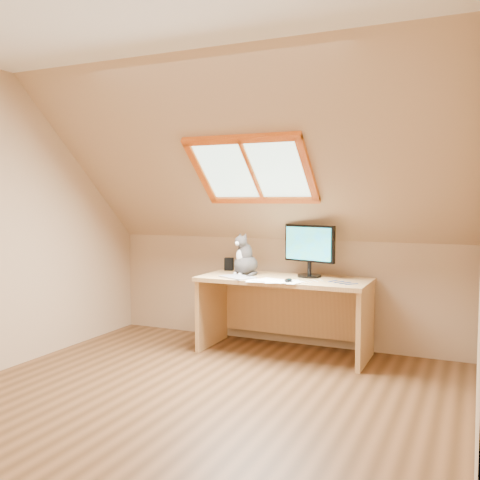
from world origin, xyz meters
The scene contains 10 objects.
ground centered at (0.00, 0.00, 0.00)m, with size 3.50×3.50×0.00m, color brown.
room_shell centered at (0.00, -0.09, 1.43)m, with size 3.52×3.52×2.41m.
desk centered at (0.17, 1.45, 0.47)m, with size 1.50×0.66×0.69m.
monitor centered at (0.36, 1.50, 0.95)m, with size 0.49×0.21×0.46m.
cat centered at (-0.22, 1.40, 0.83)m, with size 0.30×0.32×0.40m.
desk_speaker centered at (-0.50, 1.63, 0.75)m, with size 0.08×0.08×0.12m, color black.
graphics_tablet centered at (-0.20, 1.20, 0.69)m, with size 0.30×0.21×0.01m, color #B2B2B7.
mouse centered at (0.29, 1.14, 0.70)m, with size 0.06×0.10×0.03m, color black.
papers centered at (0.16, 1.12, 0.69)m, with size 0.35×0.30×0.01m.
cables centered at (0.61, 1.26, 0.69)m, with size 0.51×0.26×0.01m.
Camera 1 is at (1.74, -3.07, 1.37)m, focal length 40.00 mm.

